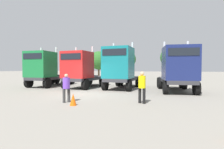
{
  "coord_description": "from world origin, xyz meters",
  "views": [
    {
      "loc": [
        6.02,
        -11.88,
        1.96
      ],
      "look_at": [
        0.99,
        4.35,
        1.36
      ],
      "focal_mm": 27.61,
      "sensor_mm": 36.0,
      "label": 1
    }
  ],
  "objects_px": {
    "semi_truck_teal": "(120,68)",
    "visitor_in_hivis": "(142,85)",
    "semi_truck_green": "(45,69)",
    "semi_truck_red": "(81,70)",
    "traffic_cone_far": "(73,99)",
    "visitor_with_camera": "(66,86)",
    "semi_truck_navy": "(178,69)"
  },
  "relations": [
    {
      "from": "semi_truck_red",
      "to": "visitor_in_hivis",
      "type": "relative_size",
      "value": 3.48
    },
    {
      "from": "semi_truck_green",
      "to": "semi_truck_teal",
      "type": "height_order",
      "value": "semi_truck_teal"
    },
    {
      "from": "semi_truck_green",
      "to": "semi_truck_teal",
      "type": "xyz_separation_m",
      "value": [
        8.22,
        0.23,
        0.1
      ]
    },
    {
      "from": "visitor_in_hivis",
      "to": "visitor_with_camera",
      "type": "bearing_deg",
      "value": 127.91
    },
    {
      "from": "visitor_in_hivis",
      "to": "traffic_cone_far",
      "type": "xyz_separation_m",
      "value": [
        -3.41,
        -1.62,
        -0.72
      ]
    },
    {
      "from": "semi_truck_green",
      "to": "visitor_in_hivis",
      "type": "height_order",
      "value": "semi_truck_green"
    },
    {
      "from": "semi_truck_teal",
      "to": "visitor_in_hivis",
      "type": "relative_size",
      "value": 3.56
    },
    {
      "from": "semi_truck_teal",
      "to": "semi_truck_navy",
      "type": "relative_size",
      "value": 1.02
    },
    {
      "from": "visitor_in_hivis",
      "to": "visitor_with_camera",
      "type": "distance_m",
      "value": 4.32
    },
    {
      "from": "semi_truck_navy",
      "to": "visitor_with_camera",
      "type": "distance_m",
      "value": 8.98
    },
    {
      "from": "semi_truck_green",
      "to": "semi_truck_red",
      "type": "bearing_deg",
      "value": 87.95
    },
    {
      "from": "semi_truck_teal",
      "to": "visitor_in_hivis",
      "type": "distance_m",
      "value": 6.6
    },
    {
      "from": "semi_truck_navy",
      "to": "traffic_cone_far",
      "type": "distance_m",
      "value": 8.99
    },
    {
      "from": "semi_truck_red",
      "to": "semi_truck_teal",
      "type": "height_order",
      "value": "semi_truck_teal"
    },
    {
      "from": "visitor_in_hivis",
      "to": "traffic_cone_far",
      "type": "bearing_deg",
      "value": 139.93
    },
    {
      "from": "semi_truck_navy",
      "to": "traffic_cone_far",
      "type": "relative_size",
      "value": 9.75
    },
    {
      "from": "semi_truck_teal",
      "to": "semi_truck_navy",
      "type": "height_order",
      "value": "semi_truck_teal"
    },
    {
      "from": "semi_truck_teal",
      "to": "semi_truck_navy",
      "type": "bearing_deg",
      "value": 84.28
    },
    {
      "from": "semi_truck_red",
      "to": "visitor_with_camera",
      "type": "height_order",
      "value": "semi_truck_red"
    },
    {
      "from": "visitor_with_camera",
      "to": "traffic_cone_far",
      "type": "distance_m",
      "value": 1.19
    },
    {
      "from": "semi_truck_red",
      "to": "visitor_in_hivis",
      "type": "distance_m",
      "value": 8.81
    },
    {
      "from": "semi_truck_teal",
      "to": "traffic_cone_far",
      "type": "bearing_deg",
      "value": -2.54
    },
    {
      "from": "semi_truck_red",
      "to": "visitor_in_hivis",
      "type": "bearing_deg",
      "value": 53.38
    },
    {
      "from": "visitor_with_camera",
      "to": "semi_truck_red",
      "type": "bearing_deg",
      "value": -29.04
    },
    {
      "from": "semi_truck_navy",
      "to": "semi_truck_teal",
      "type": "bearing_deg",
      "value": -105.92
    },
    {
      "from": "visitor_in_hivis",
      "to": "semi_truck_teal",
      "type": "bearing_deg",
      "value": 49.56
    },
    {
      "from": "semi_truck_teal",
      "to": "visitor_with_camera",
      "type": "relative_size",
      "value": 3.85
    },
    {
      "from": "semi_truck_teal",
      "to": "traffic_cone_far",
      "type": "height_order",
      "value": "semi_truck_teal"
    },
    {
      "from": "semi_truck_red",
      "to": "visitor_with_camera",
      "type": "bearing_deg",
      "value": 24.16
    },
    {
      "from": "visitor_in_hivis",
      "to": "semi_truck_green",
      "type": "bearing_deg",
      "value": 87.15
    },
    {
      "from": "semi_truck_green",
      "to": "semi_truck_red",
      "type": "height_order",
      "value": "semi_truck_green"
    },
    {
      "from": "semi_truck_red",
      "to": "semi_truck_navy",
      "type": "relative_size",
      "value": 1.0
    }
  ]
}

